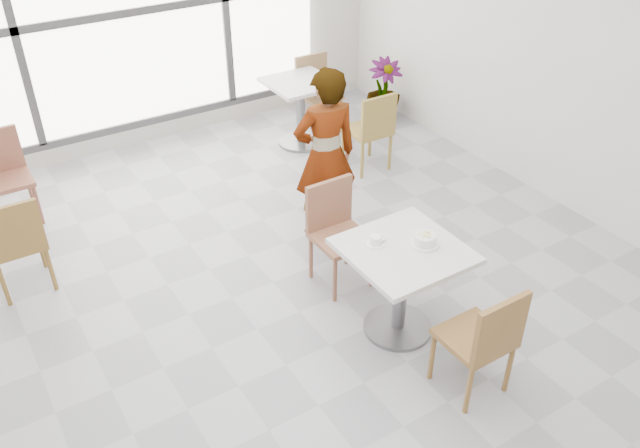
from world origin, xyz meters
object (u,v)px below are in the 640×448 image
oatmeal_bowl (425,239)px  bg_chair_right_near (372,127)px  chair_near (485,337)px  bg_table_right (301,104)px  person (325,156)px  chair_far (336,226)px  bg_chair_left_far (4,171)px  bg_chair_left_near (16,240)px  main_table (402,274)px  bg_chair_right_far (316,88)px  plant_right (384,90)px  coffee_cup (376,241)px

oatmeal_bowl → bg_chair_right_near: 2.46m
chair_near → bg_table_right: 3.95m
oatmeal_bowl → person: person is taller
chair_far → bg_chair_left_far: (-2.07, 2.39, 0.00)m
bg_chair_left_near → bg_table_right: bearing=-161.2°
person → bg_chair_right_near: (1.05, 0.74, -0.29)m
main_table → person: bearing=80.4°
bg_table_right → bg_chair_right_far: bg_chair_right_far is taller
chair_near → bg_chair_right_far: same height
main_table → bg_chair_right_far: bearing=68.0°
chair_near → bg_chair_left_near: same height
person → main_table: bearing=90.3°
main_table → plant_right: (2.17, 3.09, -0.15)m
person → bg_chair_left_near: bearing=-2.9°
chair_far → bg_table_right: 2.49m
main_table → chair_far: 0.79m
oatmeal_bowl → bg_table_right: size_ratio=0.28×
bg_chair_right_far → chair_far: bearing=-118.8°
main_table → person: 1.44m
main_table → bg_chair_right_near: 2.48m
person → plant_right: (1.93, 1.70, -0.42)m
bg_chair_right_near → bg_chair_right_far: bearing=-93.2°
bg_chair_left_near → bg_chair_right_near: (3.54, 0.17, 0.00)m
chair_near → plant_right: chair_near is taller
oatmeal_bowl → chair_near: bearing=-96.8°
oatmeal_bowl → bg_chair_right_near: size_ratio=0.24×
chair_far → coffee_cup: (-0.09, -0.64, 0.28)m
bg_chair_right_near → plant_right: bg_chair_right_near is taller
coffee_cup → plant_right: 3.76m
chair_near → person: size_ratio=0.55×
main_table → bg_chair_right_near: bg_chair_right_near is taller
bg_table_right → bg_chair_right_near: bg_chair_right_near is taller
bg_table_right → plant_right: size_ratio=1.00×
chair_near → coffee_cup: chair_near is taller
chair_far → coffee_cup: 0.71m
bg_table_right → bg_chair_left_near: bg_chair_left_near is taller
coffee_cup → bg_chair_left_near: bg_chair_left_near is taller
main_table → bg_chair_right_near: size_ratio=0.92×
coffee_cup → bg_chair_left_far: size_ratio=0.18×
main_table → bg_chair_left_far: bearing=123.6°
oatmeal_bowl → person: 1.43m
chair_far → person: 0.72m
bg_table_right → person: bearing=-114.0°
bg_chair_left_far → plant_right: (4.29, -0.09, -0.13)m
main_table → coffee_cup: (-0.14, 0.15, 0.26)m
bg_chair_left_far → bg_chair_right_near: bearing=-17.3°
oatmeal_bowl → bg_chair_right_near: (1.13, 2.16, -0.29)m
bg_chair_left_near → plant_right: size_ratio=1.16×
main_table → chair_near: 0.78m
chair_near → bg_table_right: (0.92, 3.84, -0.01)m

